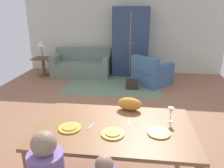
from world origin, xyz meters
TOP-DOWN VIEW (x-y plane):
  - ground_plane at (0.00, 0.50)m, footprint 6.43×6.20m
  - back_wall at (0.00, 3.65)m, footprint 6.43×0.10m
  - dining_table at (0.29, -1.43)m, footprint 1.78×1.09m
  - plate_near_man at (-0.20, -1.55)m, footprint 0.25×0.25m
  - pizza_near_man at (-0.20, -1.55)m, footprint 0.17×0.17m
  - plate_near_child at (0.29, -1.61)m, footprint 0.25×0.25m
  - pizza_near_child at (0.29, -1.61)m, footprint 0.17×0.17m
  - plate_near_woman at (0.78, -1.53)m, footprint 0.25×0.25m
  - wine_glass at (0.93, -1.25)m, footprint 0.07×0.07m
  - fork at (0.02, -1.48)m, footprint 0.05×0.15m
  - knife at (0.45, -1.33)m, footprint 0.02×0.17m
  - cat at (0.44, -0.98)m, footprint 0.34×0.21m
  - area_rug at (-0.13, 2.18)m, footprint 2.60×1.80m
  - couch at (-1.26, 3.04)m, footprint 1.81×0.86m
  - armchair at (0.91, 2.34)m, footprint 1.21×1.21m
  - armoire at (0.28, 3.26)m, footprint 1.10×0.59m
  - side_table at (-2.43, 2.78)m, footprint 0.56×0.56m
  - table_lamp at (-2.43, 2.78)m, footprint 0.26×0.26m
  - handbag at (0.40, 1.88)m, footprint 0.32×0.16m

SIDE VIEW (x-z plane):
  - ground_plane at x=0.00m, z-range -0.02..0.00m
  - area_rug at x=-0.13m, z-range 0.00..0.01m
  - handbag at x=0.40m, z-range 0.00..0.26m
  - couch at x=-1.26m, z-range -0.11..0.71m
  - armchair at x=0.91m, z-range -0.09..0.73m
  - side_table at x=-2.43m, z-range 0.09..0.67m
  - dining_table at x=0.29m, z-range 0.32..1.08m
  - fork at x=0.02m, z-range 0.76..0.77m
  - knife at x=0.45m, z-range 0.76..0.77m
  - plate_near_man at x=-0.20m, z-range 0.76..0.78m
  - plate_near_child at x=0.29m, z-range 0.76..0.78m
  - plate_near_woman at x=0.78m, z-range 0.76..0.78m
  - pizza_near_man at x=-0.20m, z-range 0.78..0.79m
  - pizza_near_child at x=0.29m, z-range 0.78..0.79m
  - cat at x=0.44m, z-range 0.76..0.93m
  - wine_glass at x=0.93m, z-range 0.80..0.99m
  - table_lamp at x=-2.43m, z-range 0.74..1.28m
  - armoire at x=0.28m, z-range 0.00..2.10m
  - back_wall at x=0.00m, z-range 0.00..2.70m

